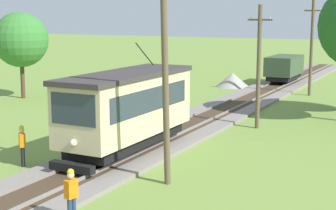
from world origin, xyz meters
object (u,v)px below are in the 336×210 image
at_px(freight_car, 284,68).
at_px(utility_pole_mid, 259,66).
at_px(second_worker, 22,144).
at_px(gravel_pile, 233,80).
at_px(red_tram, 128,108).
at_px(tree_right_far, 21,40).
at_px(utility_pole_near_tram, 165,73).
at_px(track_worker, 71,194).
at_px(utility_pole_far, 312,47).

height_order(freight_car, utility_pole_mid, utility_pole_mid).
bearing_deg(utility_pole_mid, second_worker, -118.84).
distance_m(gravel_pile, second_worker, 27.48).
distance_m(red_tram, tree_right_far, 19.08).
relative_size(utility_pole_near_tram, track_worker, 4.70).
relative_size(red_tram, second_worker, 4.79).
bearing_deg(utility_pole_far, red_tram, -99.22).
height_order(red_tram, freight_car, red_tram).
relative_size(utility_pole_near_tram, utility_pole_mid, 1.21).
bearing_deg(utility_pole_near_tram, utility_pole_mid, 90.00).
relative_size(gravel_pile, tree_right_far, 0.46).
xyz_separation_m(utility_pole_far, second_worker, (-6.54, -25.50, -2.91)).
relative_size(red_tram, utility_pole_near_tram, 1.02).
height_order(freight_car, track_worker, freight_car).
height_order(track_worker, tree_right_far, tree_right_far).
relative_size(red_tram, tree_right_far, 1.30).
relative_size(second_worker, tree_right_far, 0.27).
relative_size(red_tram, freight_car, 1.64).
bearing_deg(gravel_pile, track_worker, -78.53).
bearing_deg(utility_pole_near_tram, tree_right_far, 145.22).
height_order(gravel_pile, tree_right_far, tree_right_far).
distance_m(utility_pole_mid, gravel_pile, 17.43).
distance_m(red_tram, utility_pole_mid, 9.06).
bearing_deg(utility_pole_far, tree_right_far, -149.39).
xyz_separation_m(red_tram, utility_pole_near_tram, (3.54, -3.09, 2.10)).
distance_m(second_worker, tree_right_far, 19.35).
bearing_deg(utility_pole_near_tram, second_worker, -175.04).
xyz_separation_m(track_worker, second_worker, (-5.72, 4.08, 0.00)).
height_order(red_tram, tree_right_far, tree_right_far).
distance_m(red_tram, second_worker, 4.88).
distance_m(utility_pole_far, gravel_pile, 8.17).
bearing_deg(second_worker, freight_car, -145.99).
bearing_deg(tree_right_far, second_worker, -47.52).
bearing_deg(freight_car, utility_pole_mid, -79.53).
bearing_deg(red_tram, second_worker, -129.32).
relative_size(utility_pole_far, gravel_pile, 2.53).
distance_m(freight_car, track_worker, 35.26).
bearing_deg(tree_right_far, gravel_pile, 47.84).
height_order(utility_pole_mid, second_worker, utility_pole_mid).
bearing_deg(track_worker, freight_car, 104.59).
relative_size(freight_car, utility_pole_far, 0.69).
bearing_deg(red_tram, track_worker, -70.60).
xyz_separation_m(track_worker, tree_right_far, (-18.57, 18.11, 3.50)).
bearing_deg(tree_right_far, utility_pole_far, 30.61).
relative_size(gravel_pile, second_worker, 1.68).
distance_m(freight_car, gravel_pile, 5.23).
relative_size(freight_car, utility_pole_near_tram, 0.62).
bearing_deg(track_worker, utility_pole_near_tram, 90.14).
relative_size(utility_pole_far, track_worker, 4.25).
relative_size(utility_pole_near_tram, gravel_pile, 2.79).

